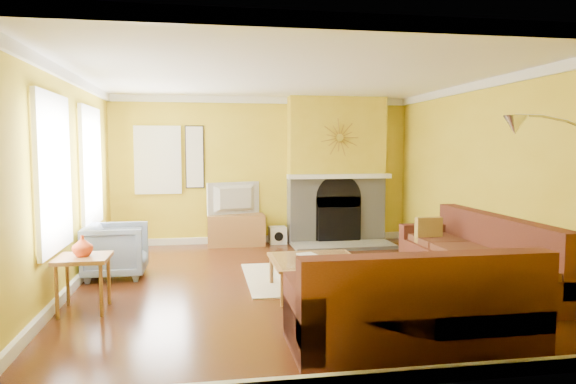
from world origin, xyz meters
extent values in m
cube|color=#592912|center=(0.00, 0.00, -0.01)|extent=(5.50, 6.00, 0.02)
cube|color=white|center=(0.00, 0.00, 2.71)|extent=(5.50, 6.00, 0.02)
cube|color=gold|center=(0.00, 3.01, 1.35)|extent=(5.50, 0.02, 2.70)
cube|color=gold|center=(0.00, -3.01, 1.35)|extent=(5.50, 0.02, 2.70)
cube|color=gold|center=(-2.76, 0.00, 1.35)|extent=(0.02, 6.00, 2.70)
cube|color=gold|center=(2.76, 0.00, 1.35)|extent=(0.02, 6.00, 2.70)
cube|color=white|center=(-2.72, 1.30, 1.50)|extent=(0.06, 1.22, 1.72)
cube|color=white|center=(-2.72, -0.60, 1.50)|extent=(0.06, 1.22, 1.72)
cube|color=white|center=(-1.90, 2.96, 1.55)|extent=(0.82, 0.06, 1.22)
cube|color=white|center=(-1.25, 2.97, 1.60)|extent=(0.34, 0.04, 1.14)
cube|color=white|center=(1.35, 2.56, 1.25)|extent=(1.92, 0.22, 0.08)
cube|color=gray|center=(1.35, 2.25, 0.03)|extent=(1.80, 0.70, 0.06)
cube|color=beige|center=(0.65, 0.25, 0.01)|extent=(2.40, 1.80, 0.02)
cube|color=#9D6C39|center=(-0.53, 2.74, 0.28)|extent=(1.02, 0.46, 0.56)
imported|color=black|center=(-0.53, 2.74, 0.86)|extent=(1.00, 0.47, 0.58)
cube|color=white|center=(0.24, 2.80, 0.15)|extent=(0.31, 0.31, 0.31)
imported|color=gray|center=(-2.29, 0.72, 0.37)|extent=(0.81, 0.79, 0.74)
imported|color=#DB471B|center=(-2.40, -0.76, 0.72)|extent=(0.22, 0.22, 0.23)
imported|color=white|center=(0.07, -0.36, 0.43)|extent=(0.27, 0.32, 0.03)
camera|label=1|loc=(-1.11, -6.49, 1.78)|focal=32.00mm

